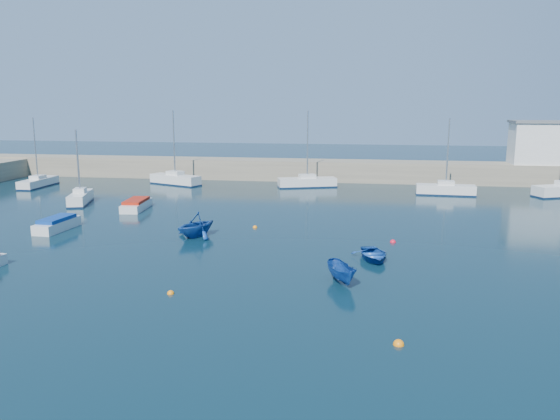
# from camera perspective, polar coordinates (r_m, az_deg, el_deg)

# --- Properties ---
(ground) EXTENTS (220.00, 220.00, 0.00)m
(ground) POSITION_cam_1_polar(r_m,az_deg,el_deg) (28.07, -6.94, -9.84)
(ground) COLOR #0A232F
(ground) RESTS_ON ground
(back_wall) EXTENTS (96.00, 4.50, 2.60)m
(back_wall) POSITION_cam_1_polar(r_m,az_deg,el_deg) (72.08, 3.08, 4.19)
(back_wall) COLOR gray
(back_wall) RESTS_ON ground
(harbor_office) EXTENTS (10.00, 4.00, 5.00)m
(harbor_office) POSITION_cam_1_polar(r_m,az_deg,el_deg) (74.84, 26.75, 6.20)
(harbor_office) COLOR silver
(harbor_office) RESTS_ON back_wall
(sailboat_3) EXTENTS (3.08, 5.70, 7.43)m
(sailboat_3) POSITION_cam_1_polar(r_m,az_deg,el_deg) (58.57, -20.13, 1.24)
(sailboat_3) COLOR silver
(sailboat_3) RESTS_ON ground
(sailboat_4) EXTENTS (1.92, 6.38, 8.30)m
(sailboat_4) POSITION_cam_1_polar(r_m,az_deg,el_deg) (72.25, -23.94, 2.67)
(sailboat_4) COLOR silver
(sailboat_4) RESTS_ON ground
(sailboat_5) EXTENTS (7.06, 4.46, 9.09)m
(sailboat_5) POSITION_cam_1_polar(r_m,az_deg,el_deg) (69.19, -10.88, 3.19)
(sailboat_5) COLOR silver
(sailboat_5) RESTS_ON ground
(sailboat_6) EXTENTS (7.21, 4.08, 9.11)m
(sailboat_6) POSITION_cam_1_polar(r_m,az_deg,el_deg) (65.98, 2.86, 2.94)
(sailboat_6) COLOR silver
(sailboat_6) RESTS_ON ground
(sailboat_7) EXTENTS (6.38, 2.04, 8.38)m
(sailboat_7) POSITION_cam_1_polar(r_m,az_deg,el_deg) (62.95, 16.91, 2.09)
(sailboat_7) COLOR silver
(sailboat_7) RESTS_ON ground
(motorboat_1) EXTENTS (1.79, 4.47, 1.07)m
(motorboat_1) POSITION_cam_1_polar(r_m,az_deg,el_deg) (47.04, -22.27, -1.36)
(motorboat_1) COLOR silver
(motorboat_1) RESTS_ON ground
(motorboat_2) EXTENTS (2.18, 4.99, 1.00)m
(motorboat_2) POSITION_cam_1_polar(r_m,az_deg,el_deg) (53.78, -14.78, 0.55)
(motorboat_2) COLOR silver
(motorboat_2) RESTS_ON ground
(dinghy_center) EXTENTS (3.12, 3.84, 0.70)m
(dinghy_center) POSITION_cam_1_polar(r_m,az_deg,el_deg) (35.94, 9.70, -4.62)
(dinghy_center) COLOR #154193
(dinghy_center) RESTS_ON ground
(dinghy_left) EXTENTS (4.48, 4.66, 1.89)m
(dinghy_left) POSITION_cam_1_polar(r_m,az_deg,el_deg) (41.76, -8.78, -1.53)
(dinghy_left) COLOR #154193
(dinghy_left) RESTS_ON ground
(dinghy_right) EXTENTS (2.28, 3.24, 1.17)m
(dinghy_right) POSITION_cam_1_polar(r_m,az_deg,el_deg) (31.11, 6.49, -6.57)
(dinghy_right) COLOR #154193
(dinghy_right) RESTS_ON ground
(buoy_0) EXTENTS (0.38, 0.38, 0.38)m
(buoy_0) POSITION_cam_1_polar(r_m,az_deg,el_deg) (30.01, -11.35, -8.58)
(buoy_0) COLOR orange
(buoy_0) RESTS_ON ground
(buoy_1) EXTENTS (0.43, 0.43, 0.43)m
(buoy_1) POSITION_cam_1_polar(r_m,az_deg,el_deg) (40.71, 11.72, -3.33)
(buoy_1) COLOR red
(buoy_1) RESTS_ON ground
(buoy_3) EXTENTS (0.38, 0.38, 0.38)m
(buoy_3) POSITION_cam_1_polar(r_m,az_deg,el_deg) (44.53, -2.62, -1.86)
(buoy_3) COLOR orange
(buoy_3) RESTS_ON ground
(buoy_5) EXTENTS (0.48, 0.48, 0.48)m
(buoy_5) POSITION_cam_1_polar(r_m,az_deg,el_deg) (24.17, 12.29, -13.60)
(buoy_5) COLOR orange
(buoy_5) RESTS_ON ground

